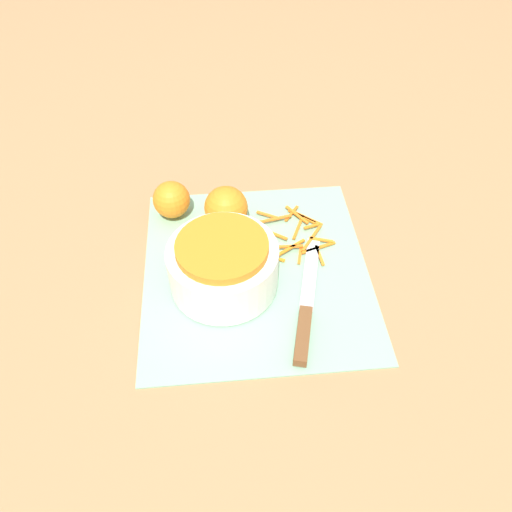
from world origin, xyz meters
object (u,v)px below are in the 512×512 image
knife (305,318)px  orange_left (171,200)px  orange_right (226,208)px  bowl_speckled (223,264)px

knife → orange_left: 0.34m
knife → orange_left: bearing=52.2°
knife → orange_left: size_ratio=3.77×
orange_right → orange_left: bearing=69.3°
knife → orange_left: orange_left is taller
bowl_speckled → orange_right: (0.14, -0.01, -0.01)m
bowl_speckled → orange_left: size_ratio=2.57×
orange_left → orange_right: 0.11m
orange_left → orange_right: orange_right is taller
orange_right → bowl_speckled: bearing=175.3°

